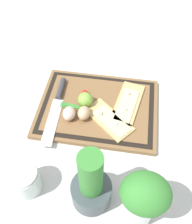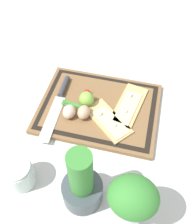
% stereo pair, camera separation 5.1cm
% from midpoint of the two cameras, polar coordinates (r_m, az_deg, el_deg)
% --- Properties ---
extents(ground_plane, '(6.00, 6.00, 0.00)m').
position_cam_midpoint_polar(ground_plane, '(1.00, 2.04, 0.49)').
color(ground_plane, silver).
extents(cutting_board, '(0.44, 0.34, 0.02)m').
position_cam_midpoint_polar(cutting_board, '(0.99, 2.05, 0.85)').
color(cutting_board, brown).
rests_on(cutting_board, ground_plane).
extents(pizza_slice_near, '(0.12, 0.22, 0.02)m').
position_cam_midpoint_polar(pizza_slice_near, '(0.99, 8.64, 1.39)').
color(pizza_slice_near, tan).
rests_on(pizza_slice_near, cutting_board).
extents(pizza_slice_far, '(0.20, 0.19, 0.02)m').
position_cam_midpoint_polar(pizza_slice_far, '(0.94, 4.24, -1.92)').
color(pizza_slice_far, tan).
rests_on(pizza_slice_far, cutting_board).
extents(knife, '(0.05, 0.31, 0.02)m').
position_cam_midpoint_polar(knife, '(1.01, -6.38, 3.30)').
color(knife, silver).
rests_on(knife, cutting_board).
extents(egg_brown, '(0.05, 0.06, 0.05)m').
position_cam_midpoint_polar(egg_brown, '(0.94, -1.14, -0.12)').
color(egg_brown, tan).
rests_on(egg_brown, cutting_board).
extents(egg_pink, '(0.05, 0.06, 0.05)m').
position_cam_midpoint_polar(egg_pink, '(0.94, -4.34, 0.03)').
color(egg_pink, beige).
rests_on(egg_pink, cutting_board).
extents(lime, '(0.06, 0.06, 0.06)m').
position_cam_midpoint_polar(lime, '(0.97, -0.60, 2.73)').
color(lime, '#7FB742').
rests_on(lime, cutting_board).
extents(cherry_tomato_red, '(0.02, 0.02, 0.02)m').
position_cam_midpoint_polar(cherry_tomato_red, '(1.01, -0.55, 4.27)').
color(cherry_tomato_red, red).
rests_on(cherry_tomato_red, cutting_board).
extents(scallion_bunch, '(0.25, 0.04, 0.01)m').
position_cam_midpoint_polar(scallion_bunch, '(0.97, 0.84, 0.54)').
color(scallion_bunch, '#388433').
rests_on(scallion_bunch, cutting_board).
extents(herb_pot, '(0.12, 0.12, 0.25)m').
position_cam_midpoint_polar(herb_pot, '(0.75, -1.10, -15.74)').
color(herb_pot, '#3D474C').
rests_on(herb_pot, ground_plane).
extents(sauce_jar, '(0.09, 0.09, 0.09)m').
position_cam_midpoint_polar(sauce_jar, '(0.84, -14.70, -13.11)').
color(sauce_jar, silver).
rests_on(sauce_jar, ground_plane).
extents(herb_glass, '(0.13, 0.11, 0.22)m').
position_cam_midpoint_polar(herb_glass, '(0.70, 9.94, -18.84)').
color(herb_glass, silver).
rests_on(herb_glass, ground_plane).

